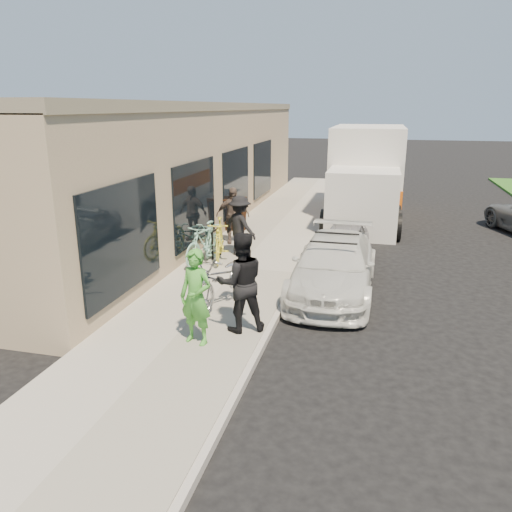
{
  "coord_description": "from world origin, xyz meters",
  "views": [
    {
      "loc": [
        1.38,
        -8.62,
        4.09
      ],
      "look_at": [
        -1.08,
        1.22,
        1.05
      ],
      "focal_mm": 35.0,
      "sensor_mm": 36.0,
      "label": 1
    }
  ],
  "objects_px": {
    "sedan_silver": "(344,243)",
    "bystander_b": "(233,215)",
    "tandem_bike": "(225,279)",
    "cruiser_bike_a": "(205,243)",
    "cruiser_bike_c": "(219,240)",
    "woman_rider": "(196,297)",
    "sandwich_board": "(235,214)",
    "cruiser_bike_b": "(210,236)",
    "bike_rack": "(216,240)",
    "sedan_white": "(334,266)",
    "bystander_a": "(240,226)",
    "moving_truck": "(366,178)",
    "man_standing": "(241,282)"
  },
  "relations": [
    {
      "from": "bystander_a",
      "to": "bystander_b",
      "type": "xyz_separation_m",
      "value": [
        -0.57,
        1.22,
        0.01
      ]
    },
    {
      "from": "sedan_silver",
      "to": "cruiser_bike_c",
      "type": "bearing_deg",
      "value": -155.69
    },
    {
      "from": "sedan_silver",
      "to": "cruiser_bike_a",
      "type": "height_order",
      "value": "cruiser_bike_a"
    },
    {
      "from": "bike_rack",
      "to": "cruiser_bike_b",
      "type": "height_order",
      "value": "cruiser_bike_b"
    },
    {
      "from": "man_standing",
      "to": "bystander_a",
      "type": "xyz_separation_m",
      "value": [
        -1.32,
        4.63,
        -0.09
      ]
    },
    {
      "from": "sedan_white",
      "to": "cruiser_bike_b",
      "type": "xyz_separation_m",
      "value": [
        -3.63,
        1.94,
        -0.03
      ]
    },
    {
      "from": "tandem_bike",
      "to": "bystander_b",
      "type": "bearing_deg",
      "value": 124.32
    },
    {
      "from": "man_standing",
      "to": "cruiser_bike_c",
      "type": "xyz_separation_m",
      "value": [
        -1.74,
        4.08,
        -0.37
      ]
    },
    {
      "from": "bike_rack",
      "to": "sedan_white",
      "type": "relative_size",
      "value": 0.18
    },
    {
      "from": "sedan_white",
      "to": "man_standing",
      "type": "height_order",
      "value": "man_standing"
    },
    {
      "from": "cruiser_bike_b",
      "to": "cruiser_bike_c",
      "type": "relative_size",
      "value": 0.96
    },
    {
      "from": "sedan_silver",
      "to": "bystander_b",
      "type": "relative_size",
      "value": 1.8
    },
    {
      "from": "cruiser_bike_c",
      "to": "bystander_a",
      "type": "bearing_deg",
      "value": 39.26
    },
    {
      "from": "woman_rider",
      "to": "cruiser_bike_a",
      "type": "bearing_deg",
      "value": 122.55
    },
    {
      "from": "cruiser_bike_c",
      "to": "bystander_a",
      "type": "xyz_separation_m",
      "value": [
        0.42,
        0.55,
        0.28
      ]
    },
    {
      "from": "sedan_silver",
      "to": "bystander_b",
      "type": "xyz_separation_m",
      "value": [
        -3.34,
        0.57,
        0.48
      ]
    },
    {
      "from": "sandwich_board",
      "to": "cruiser_bike_c",
      "type": "height_order",
      "value": "cruiser_bike_c"
    },
    {
      "from": "sedan_silver",
      "to": "moving_truck",
      "type": "height_order",
      "value": "moving_truck"
    },
    {
      "from": "woman_rider",
      "to": "cruiser_bike_a",
      "type": "distance_m",
      "value": 4.64
    },
    {
      "from": "woman_rider",
      "to": "bystander_a",
      "type": "height_order",
      "value": "woman_rider"
    },
    {
      "from": "bike_rack",
      "to": "man_standing",
      "type": "distance_m",
      "value": 4.71
    },
    {
      "from": "moving_truck",
      "to": "woman_rider",
      "type": "bearing_deg",
      "value": -101.46
    },
    {
      "from": "sedan_white",
      "to": "bystander_a",
      "type": "height_order",
      "value": "bystander_a"
    },
    {
      "from": "woman_rider",
      "to": "bike_rack",
      "type": "bearing_deg",
      "value": 119.2
    },
    {
      "from": "cruiser_bike_b",
      "to": "cruiser_bike_c",
      "type": "xyz_separation_m",
      "value": [
        0.47,
        -0.59,
        0.09
      ]
    },
    {
      "from": "man_standing",
      "to": "cruiser_bike_b",
      "type": "xyz_separation_m",
      "value": [
        -2.21,
        4.67,
        -0.46
      ]
    },
    {
      "from": "bystander_a",
      "to": "bystander_b",
      "type": "height_order",
      "value": "bystander_b"
    },
    {
      "from": "sedan_white",
      "to": "tandem_bike",
      "type": "bearing_deg",
      "value": -139.57
    },
    {
      "from": "moving_truck",
      "to": "cruiser_bike_a",
      "type": "height_order",
      "value": "moving_truck"
    },
    {
      "from": "moving_truck",
      "to": "man_standing",
      "type": "height_order",
      "value": "moving_truck"
    },
    {
      "from": "moving_truck",
      "to": "cruiser_bike_a",
      "type": "distance_m",
      "value": 8.39
    },
    {
      "from": "sandwich_board",
      "to": "sedan_silver",
      "type": "height_order",
      "value": "sandwich_board"
    },
    {
      "from": "bike_rack",
      "to": "sandwich_board",
      "type": "bearing_deg",
      "value": 96.83
    },
    {
      "from": "cruiser_bike_a",
      "to": "sedan_white",
      "type": "bearing_deg",
      "value": -3.46
    },
    {
      "from": "bike_rack",
      "to": "sedan_silver",
      "type": "relative_size",
      "value": 0.26
    },
    {
      "from": "sedan_white",
      "to": "bystander_a",
      "type": "xyz_separation_m",
      "value": [
        -2.75,
        1.9,
        0.34
      ]
    },
    {
      "from": "sandwich_board",
      "to": "tandem_bike",
      "type": "xyz_separation_m",
      "value": [
        1.64,
        -6.31,
        0.02
      ]
    },
    {
      "from": "sedan_white",
      "to": "bystander_a",
      "type": "bearing_deg",
      "value": 145.71
    },
    {
      "from": "sedan_white",
      "to": "cruiser_bike_b",
      "type": "height_order",
      "value": "sedan_white"
    },
    {
      "from": "moving_truck",
      "to": "sedan_silver",
      "type": "bearing_deg",
      "value": -93.22
    },
    {
      "from": "cruiser_bike_a",
      "to": "cruiser_bike_c",
      "type": "distance_m",
      "value": 0.46
    },
    {
      "from": "sandwich_board",
      "to": "cruiser_bike_b",
      "type": "distance_m",
      "value": 2.65
    },
    {
      "from": "cruiser_bike_c",
      "to": "sandwich_board",
      "type": "bearing_deg",
      "value": 85.61
    },
    {
      "from": "bike_rack",
      "to": "moving_truck",
      "type": "distance_m",
      "value": 7.84
    },
    {
      "from": "cruiser_bike_c",
      "to": "woman_rider",
      "type": "bearing_deg",
      "value": -89.99
    },
    {
      "from": "cruiser_bike_c",
      "to": "tandem_bike",
      "type": "bearing_deg",
      "value": -83.35
    },
    {
      "from": "sedan_silver",
      "to": "bystander_b",
      "type": "distance_m",
      "value": 3.42
    },
    {
      "from": "sedan_white",
      "to": "bystander_a",
      "type": "distance_m",
      "value": 3.36
    },
    {
      "from": "sedan_silver",
      "to": "cruiser_bike_a",
      "type": "distance_m",
      "value": 3.82
    },
    {
      "from": "sedan_white",
      "to": "cruiser_bike_b",
      "type": "bearing_deg",
      "value": 152.22
    }
  ]
}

